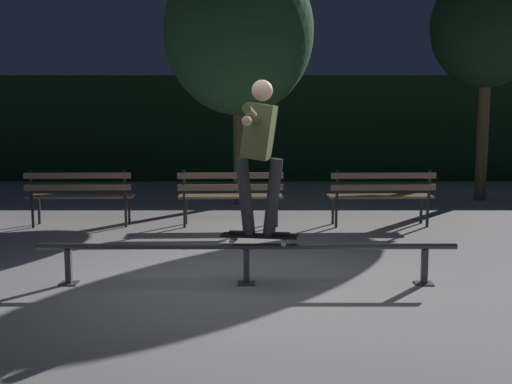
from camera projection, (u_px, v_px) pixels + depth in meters
The scene contains 10 objects.
ground_plane at pixel (249, 283), 6.51m from camera, with size 90.00×90.00×0.00m, color #ADAAA8.
hedge_backdrop at pixel (255, 128), 16.59m from camera, with size 24.00×1.20×2.67m, color black.
grind_rail at pixel (249, 252), 6.45m from camera, with size 4.28×0.18×0.42m.
skateboard at pixel (262, 236), 6.43m from camera, with size 0.80×0.33×0.09m.
skateboarder at pixel (262, 144), 6.31m from camera, with size 0.63×1.39×1.56m.
park_bench_leftmost at pixel (83, 192), 9.73m from camera, with size 1.62×0.48×0.88m.
park_bench_left_center at pixel (234, 192), 9.72m from camera, with size 1.62×0.48×0.88m.
park_bench_right_center at pixel (384, 192), 9.71m from camera, with size 1.62×0.48×0.88m.
tree_behind_benches at pixel (242, 33), 11.78m from camera, with size 2.79×2.79×4.76m.
tree_far_right at pixel (491, 27), 12.33m from camera, with size 2.17×2.17×4.62m.
Camera 1 is at (0.10, -6.35, 1.74)m, focal length 44.51 mm.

